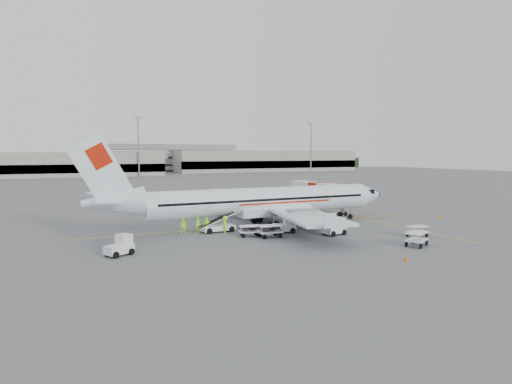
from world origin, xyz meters
The scene contains 26 objects.
ground centered at (0.00, 0.00, 0.00)m, with size 360.00×360.00×0.00m, color #56595B.
stripe_lead centered at (0.00, 0.00, 0.01)m, with size 44.00×0.20×0.01m, color yellow.
stripe_cross centered at (14.00, -8.00, 0.01)m, with size 0.20×20.00×0.01m, color yellow.
terminal_west centered at (-40.00, 130.00, 4.50)m, with size 110.00×22.00×9.00m, color gray, non-canonical shape.
terminal_east centered at (70.00, 145.00, 5.00)m, with size 90.00×26.00×10.00m, color gray, non-canonical shape.
parking_garage centered at (25.00, 160.00, 7.00)m, with size 62.00×24.00×14.00m, color slate, non-canonical shape.
treeline centered at (0.00, 175.00, 3.00)m, with size 300.00×3.00×6.00m, color black, non-canonical shape.
mast_center centered at (5.00, 118.00, 11.00)m, with size 3.20×1.20×22.00m, color slate, non-canonical shape.
mast_east centered at (80.00, 118.00, 11.00)m, with size 3.20×1.20×22.00m, color slate, non-canonical shape.
aircraft centered at (-0.03, -0.60, 5.11)m, with size 37.05×29.04×10.21m, color white, non-canonical shape.
jet_bridge centered at (12.91, 8.03, 2.12)m, with size 3.03×16.16×4.24m, color white, non-canonical shape.
belt_loader centered at (-6.37, -2.00, 1.30)m, with size 4.81×1.80×2.60m, color white, non-canonical shape.
tug_fore centered at (4.11, -8.67, 0.90)m, with size 2.34×1.34×1.81m, color white, non-canonical shape.
tug_mid centered at (-0.01, -5.32, 0.90)m, with size 2.33×1.34×1.80m, color white, non-canonical shape.
tug_aft centered at (-17.50, -8.81, 0.86)m, with size 2.24×1.28×1.73m, color white, non-canonical shape.
cart_loaded_a centered at (-2.59, -7.08, 0.63)m, with size 2.43×1.44×1.27m, color white, non-canonical shape.
cart_loaded_b centered at (-4.24, -5.71, 0.56)m, with size 2.16×1.28×1.13m, color white, non-canonical shape.
cart_empty_a centered at (7.84, -16.37, 0.65)m, with size 2.49×1.47×1.30m, color white, non-canonical shape.
cart_empty_b centered at (11.21, -13.07, 0.57)m, with size 2.17×1.28×1.13m, color white, non-canonical shape.
cone_nose centered at (23.20, -4.87, 0.34)m, with size 0.41×0.41×0.68m, color #E46208.
cone_port centered at (1.78, 17.85, 0.34)m, with size 0.41×0.41×0.68m, color #E46208.
cone_stbd centered at (2.96, -20.12, 0.27)m, with size 0.33×0.33×0.54m, color #E46208.
crew_a centered at (-8.46, -1.50, 0.80)m, with size 0.58×0.38×1.59m, color #94FC1D.
crew_b centered at (-10.06, -1.50, 0.80)m, with size 0.77×0.60×1.59m, color #94FC1D.
crew_c centered at (-5.83, -2.80, 0.92)m, with size 1.18×0.68×1.83m, color #94FC1D.
crew_d centered at (-7.68, -2.16, 0.85)m, with size 1.00×0.42×1.71m, color #94FC1D.
Camera 1 is at (-21.69, -45.38, 8.46)m, focal length 30.00 mm.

